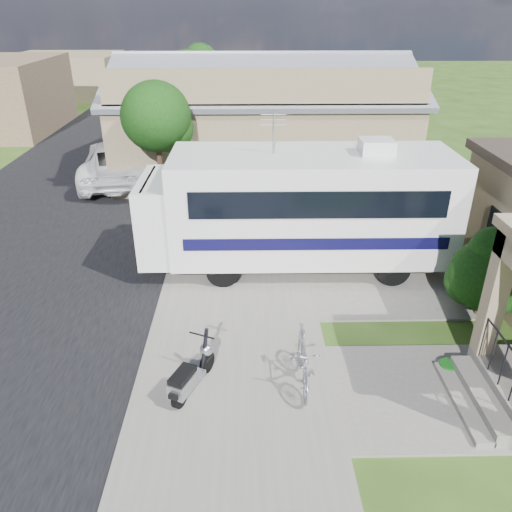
{
  "coord_description": "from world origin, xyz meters",
  "views": [
    {
      "loc": [
        -0.71,
        -8.41,
        6.89
      ],
      "look_at": [
        -0.5,
        2.5,
        1.3
      ],
      "focal_mm": 35.0,
      "sensor_mm": 36.0,
      "label": 1
    }
  ],
  "objects_px": {
    "scooter": "(191,375)",
    "garden_hose": "(448,368)",
    "pickup_truck": "(119,160)",
    "bicycle": "(303,365)",
    "shrub": "(488,271)",
    "van": "(139,121)",
    "motorhome": "(300,206)"
  },
  "relations": [
    {
      "from": "scooter",
      "to": "garden_hose",
      "type": "height_order",
      "value": "scooter"
    },
    {
      "from": "scooter",
      "to": "pickup_truck",
      "type": "bearing_deg",
      "value": 131.97
    },
    {
      "from": "scooter",
      "to": "bicycle",
      "type": "relative_size",
      "value": 0.86
    },
    {
      "from": "shrub",
      "to": "van",
      "type": "distance_m",
      "value": 21.78
    },
    {
      "from": "bicycle",
      "to": "pickup_truck",
      "type": "xyz_separation_m",
      "value": [
        -6.49,
        13.1,
        0.34
      ]
    },
    {
      "from": "motorhome",
      "to": "garden_hose",
      "type": "xyz_separation_m",
      "value": [
        2.71,
        -4.75,
        -1.78
      ]
    },
    {
      "from": "bicycle",
      "to": "garden_hose",
      "type": "height_order",
      "value": "bicycle"
    },
    {
      "from": "motorhome",
      "to": "scooter",
      "type": "bearing_deg",
      "value": -115.55
    },
    {
      "from": "scooter",
      "to": "van",
      "type": "xyz_separation_m",
      "value": [
        -4.91,
        21.04,
        0.43
      ]
    },
    {
      "from": "shrub",
      "to": "garden_hose",
      "type": "bearing_deg",
      "value": -125.67
    },
    {
      "from": "bicycle",
      "to": "van",
      "type": "relative_size",
      "value": 0.28
    },
    {
      "from": "scooter",
      "to": "pickup_truck",
      "type": "xyz_separation_m",
      "value": [
        -4.29,
        13.3,
        0.39
      ]
    },
    {
      "from": "motorhome",
      "to": "scooter",
      "type": "xyz_separation_m",
      "value": [
        -2.57,
        -5.31,
        -1.4
      ]
    },
    {
      "from": "shrub",
      "to": "garden_hose",
      "type": "distance_m",
      "value": 2.84
    },
    {
      "from": "scooter",
      "to": "bicycle",
      "type": "bearing_deg",
      "value": 29.19
    },
    {
      "from": "motorhome",
      "to": "bicycle",
      "type": "relative_size",
      "value": 4.91
    },
    {
      "from": "scooter",
      "to": "pickup_truck",
      "type": "relative_size",
      "value": 0.24
    },
    {
      "from": "pickup_truck",
      "to": "van",
      "type": "height_order",
      "value": "van"
    },
    {
      "from": "shrub",
      "to": "scooter",
      "type": "bearing_deg",
      "value": -158.48
    },
    {
      "from": "motorhome",
      "to": "shrub",
      "type": "relative_size",
      "value": 3.65
    },
    {
      "from": "garden_hose",
      "to": "motorhome",
      "type": "bearing_deg",
      "value": 119.7
    },
    {
      "from": "motorhome",
      "to": "scooter",
      "type": "height_order",
      "value": "motorhome"
    },
    {
      "from": "motorhome",
      "to": "garden_hose",
      "type": "height_order",
      "value": "motorhome"
    },
    {
      "from": "pickup_truck",
      "to": "garden_hose",
      "type": "xyz_separation_m",
      "value": [
        9.58,
        -12.74,
        -0.77
      ]
    },
    {
      "from": "shrub",
      "to": "pickup_truck",
      "type": "bearing_deg",
      "value": 136.29
    },
    {
      "from": "motorhome",
      "to": "garden_hose",
      "type": "relative_size",
      "value": 21.74
    },
    {
      "from": "pickup_truck",
      "to": "garden_hose",
      "type": "distance_m",
      "value": 15.96
    },
    {
      "from": "shrub",
      "to": "scooter",
      "type": "xyz_separation_m",
      "value": [
        -6.81,
        -2.69,
        -0.73
      ]
    },
    {
      "from": "motorhome",
      "to": "pickup_truck",
      "type": "relative_size",
      "value": 1.38
    },
    {
      "from": "garden_hose",
      "to": "pickup_truck",
      "type": "bearing_deg",
      "value": 126.93
    },
    {
      "from": "garden_hose",
      "to": "scooter",
      "type": "bearing_deg",
      "value": -173.96
    },
    {
      "from": "scooter",
      "to": "pickup_truck",
      "type": "height_order",
      "value": "pickup_truck"
    }
  ]
}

